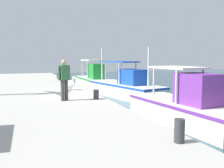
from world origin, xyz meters
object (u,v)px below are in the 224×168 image
(fishing_boat_second, at_px, (126,87))
(fisherman_standing, at_px, (64,78))
(pelican, at_px, (71,83))
(mooring_bollard_nearest, at_px, (58,76))
(fishing_boat_third, at_px, (187,107))
(mooring_bollard_third, at_px, (96,94))
(fishing_boat_nearest, at_px, (94,80))
(mooring_bollard_second, at_px, (63,78))
(mooring_bollard_fourth, at_px, (179,131))

(fishing_boat_second, height_order, fisherman_standing, fishing_boat_second)
(fishing_boat_second, bearing_deg, pelican, -73.37)
(fishing_boat_second, relative_size, mooring_bollard_nearest, 13.98)
(fishing_boat_second, distance_m, fishing_boat_third, 7.22)
(pelican, distance_m, fisherman_standing, 3.55)
(mooring_bollard_third, bearing_deg, fishing_boat_nearest, 164.14)
(fishing_boat_third, xyz_separation_m, fisherman_standing, (-2.65, -4.45, 1.10))
(fishing_boat_third, distance_m, pelican, 6.97)
(pelican, bearing_deg, mooring_bollard_third, 8.00)
(fishing_boat_nearest, distance_m, mooring_bollard_nearest, 3.11)
(pelican, bearing_deg, mooring_bollard_nearest, 176.54)
(fishing_boat_third, height_order, mooring_bollard_nearest, fishing_boat_third)
(fisherman_standing, height_order, mooring_bollard_nearest, fisherman_standing)
(fishing_boat_nearest, height_order, mooring_bollard_second, fishing_boat_nearest)
(mooring_bollard_second, distance_m, mooring_bollard_fourth, 15.38)
(pelican, xyz_separation_m, mooring_bollard_third, (3.40, 0.48, -0.19))
(fishing_boat_nearest, xyz_separation_m, pelican, (7.08, -3.45, 0.51))
(fisherman_standing, bearing_deg, pelican, 164.11)
(fishing_boat_third, bearing_deg, mooring_bollard_nearest, -167.78)
(fishing_boat_second, height_order, mooring_bollard_third, fishing_boat_second)
(pelican, relative_size, mooring_bollard_second, 1.72)
(fisherman_standing, xyz_separation_m, mooring_bollard_third, (0.03, 1.44, -0.79))
(mooring_bollard_nearest, bearing_deg, pelican, -3.46)
(fishing_boat_nearest, distance_m, fishing_boat_second, 5.91)
(fishing_boat_nearest, height_order, mooring_bollard_nearest, fishing_boat_nearest)
(fishing_boat_second, bearing_deg, mooring_bollard_second, -141.77)
(pelican, distance_m, mooring_bollard_third, 3.44)
(mooring_bollard_second, xyz_separation_m, mooring_bollard_fourth, (15.38, 0.00, -0.00))
(fishing_boat_third, height_order, mooring_bollard_second, fishing_boat_third)
(fishing_boat_third, height_order, mooring_bollard_third, fishing_boat_third)
(mooring_bollard_third, xyz_separation_m, mooring_bollard_fourth, (6.34, 0.00, 0.06))
(fishing_boat_second, bearing_deg, fishing_boat_nearest, -174.85)
(fishing_boat_nearest, xyz_separation_m, fishing_boat_second, (5.89, 0.53, -0.02))
(fishing_boat_nearest, bearing_deg, mooring_bollard_fourth, -10.04)
(mooring_bollard_second, relative_size, mooring_bollard_fourth, 1.01)
(mooring_bollard_second, bearing_deg, fishing_boat_second, 38.23)
(fishing_boat_second, height_order, mooring_bollard_nearest, fishing_boat_second)
(mooring_bollard_nearest, bearing_deg, fishing_boat_second, 27.57)
(fishing_boat_nearest, bearing_deg, fisherman_standing, -22.90)
(fishing_boat_nearest, relative_size, mooring_bollard_nearest, 13.25)
(pelican, relative_size, mooring_bollard_third, 2.25)
(fishing_boat_third, bearing_deg, fishing_boat_nearest, -179.83)
(fishing_boat_second, distance_m, mooring_bollard_third, 5.79)
(fisherman_standing, distance_m, mooring_bollard_second, 9.15)
(fishing_boat_nearest, distance_m, mooring_bollard_fourth, 17.09)
(pelican, relative_size, mooring_bollard_nearest, 1.95)
(fisherman_standing, bearing_deg, mooring_bollard_nearest, 172.75)
(mooring_bollard_nearest, height_order, mooring_bollard_second, mooring_bollard_second)
(mooring_bollard_third, bearing_deg, mooring_bollard_nearest, 180.00)
(fishing_boat_second, xyz_separation_m, mooring_bollard_fourth, (10.93, -3.51, 0.40))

